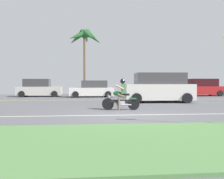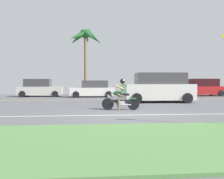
{
  "view_description": "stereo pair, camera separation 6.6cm",
  "coord_description": "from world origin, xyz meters",
  "px_view_note": "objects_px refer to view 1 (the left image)",
  "views": [
    {
      "loc": [
        -1.46,
        -8.9,
        1.24
      ],
      "look_at": [
        -0.33,
        3.11,
        0.92
      ],
      "focal_mm": 37.22,
      "sensor_mm": 36.0,
      "label": 1
    },
    {
      "loc": [
        -1.39,
        -8.9,
        1.24
      ],
      "look_at": [
        -0.33,
        3.11,
        0.92
      ],
      "focal_mm": 37.22,
      "sensor_mm": 36.0,
      "label": 2
    }
  ],
  "objects_px": {
    "suv_nearby": "(159,88)",
    "parked_car_0": "(39,88)",
    "parked_car_1": "(92,89)",
    "motorcyclist": "(121,97)",
    "parked_car_2": "(150,89)",
    "palm_tree_0": "(84,39)",
    "parked_car_3": "(201,88)"
  },
  "relations": [
    {
      "from": "suv_nearby",
      "to": "parked_car_2",
      "type": "height_order",
      "value": "suv_nearby"
    },
    {
      "from": "parked_car_1",
      "to": "parked_car_3",
      "type": "height_order",
      "value": "parked_car_3"
    },
    {
      "from": "parked_car_3",
      "to": "motorcyclist",
      "type": "bearing_deg",
      "value": -130.11
    },
    {
      "from": "parked_car_0",
      "to": "palm_tree_0",
      "type": "height_order",
      "value": "palm_tree_0"
    },
    {
      "from": "suv_nearby",
      "to": "parked_car_0",
      "type": "xyz_separation_m",
      "value": [
        -9.28,
        7.25,
        -0.17
      ]
    },
    {
      "from": "parked_car_1",
      "to": "motorcyclist",
      "type": "bearing_deg",
      "value": -83.06
    },
    {
      "from": "suv_nearby",
      "to": "palm_tree_0",
      "type": "xyz_separation_m",
      "value": [
        -5.09,
        9.52,
        4.93
      ]
    },
    {
      "from": "suv_nearby",
      "to": "parked_car_1",
      "type": "height_order",
      "value": "suv_nearby"
    },
    {
      "from": "motorcyclist",
      "to": "suv_nearby",
      "type": "bearing_deg",
      "value": 54.11
    },
    {
      "from": "suv_nearby",
      "to": "motorcyclist",
      "type": "bearing_deg",
      "value": -125.89
    },
    {
      "from": "parked_car_2",
      "to": "parked_car_0",
      "type": "bearing_deg",
      "value": 170.98
    },
    {
      "from": "palm_tree_0",
      "to": "parked_car_3",
      "type": "bearing_deg",
      "value": -12.2
    },
    {
      "from": "parked_car_2",
      "to": "palm_tree_0",
      "type": "xyz_separation_m",
      "value": [
        -6.01,
        3.89,
        5.12
      ]
    },
    {
      "from": "parked_car_0",
      "to": "palm_tree_0",
      "type": "bearing_deg",
      "value": 28.51
    },
    {
      "from": "parked_car_2",
      "to": "suv_nearby",
      "type": "bearing_deg",
      "value": -99.22
    },
    {
      "from": "suv_nearby",
      "to": "parked_car_1",
      "type": "xyz_separation_m",
      "value": [
        -4.34,
        6.11,
        -0.23
      ]
    },
    {
      "from": "palm_tree_0",
      "to": "parked_car_2",
      "type": "bearing_deg",
      "value": -32.94
    },
    {
      "from": "motorcyclist",
      "to": "parked_car_2",
      "type": "relative_size",
      "value": 0.46
    },
    {
      "from": "motorcyclist",
      "to": "parked_car_3",
      "type": "distance_m",
      "value": 14.76
    },
    {
      "from": "parked_car_3",
      "to": "palm_tree_0",
      "type": "xyz_separation_m",
      "value": [
        -11.52,
        2.49,
        5.08
      ]
    },
    {
      "from": "motorcyclist",
      "to": "suv_nearby",
      "type": "relative_size",
      "value": 0.38
    },
    {
      "from": "motorcyclist",
      "to": "parked_car_3",
      "type": "bearing_deg",
      "value": 49.89
    },
    {
      "from": "parked_car_1",
      "to": "palm_tree_0",
      "type": "xyz_separation_m",
      "value": [
        -0.75,
        3.41,
        5.16
      ]
    },
    {
      "from": "motorcyclist",
      "to": "palm_tree_0",
      "type": "distance_m",
      "value": 14.88
    },
    {
      "from": "parked_car_2",
      "to": "palm_tree_0",
      "type": "distance_m",
      "value": 8.8
    },
    {
      "from": "suv_nearby",
      "to": "parked_car_1",
      "type": "bearing_deg",
      "value": 125.37
    },
    {
      "from": "parked_car_0",
      "to": "motorcyclist",
      "type": "bearing_deg",
      "value": -61.67
    },
    {
      "from": "palm_tree_0",
      "to": "suv_nearby",
      "type": "bearing_deg",
      "value": -61.85
    },
    {
      "from": "parked_car_1",
      "to": "parked_car_2",
      "type": "height_order",
      "value": "parked_car_2"
    },
    {
      "from": "parked_car_1",
      "to": "parked_car_2",
      "type": "xyz_separation_m",
      "value": [
        5.25,
        -0.48,
        0.05
      ]
    },
    {
      "from": "parked_car_0",
      "to": "palm_tree_0",
      "type": "distance_m",
      "value": 6.98
    },
    {
      "from": "motorcyclist",
      "to": "parked_car_1",
      "type": "height_order",
      "value": "parked_car_1"
    }
  ]
}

